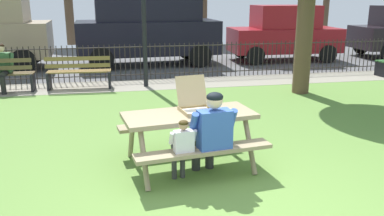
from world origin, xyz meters
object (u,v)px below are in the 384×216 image
(person_on_park_bench, at_px, (1,66))
(pizza_slice_on_table, at_px, (221,109))
(pizza_box_open, at_px, (195,103))
(parked_car_center, at_px, (148,26))
(parked_car_right, at_px, (284,33))
(picnic_table_foreground, at_px, (189,125))
(child_at_table, at_px, (182,145))
(adult_at_table, at_px, (212,131))
(park_bench_left, at_px, (0,76))
(park_bench_center, at_px, (79,73))

(person_on_park_bench, bearing_deg, pizza_slice_on_table, -51.35)
(pizza_box_open, distance_m, parked_car_center, 8.61)
(person_on_park_bench, bearing_deg, parked_car_right, 20.66)
(picnic_table_foreground, height_order, pizza_box_open, pizza_box_open)
(picnic_table_foreground, bearing_deg, pizza_slice_on_table, 12.84)
(pizza_box_open, height_order, child_at_table, pizza_box_open)
(pizza_slice_on_table, bearing_deg, child_at_table, -135.64)
(adult_at_table, distance_m, parked_car_right, 10.45)
(adult_at_table, bearing_deg, child_at_table, -168.59)
(person_on_park_bench, bearing_deg, picnic_table_foreground, -55.31)
(pizza_slice_on_table, relative_size, person_on_park_bench, 0.20)
(parked_car_right, bearing_deg, picnic_table_foreground, -120.71)
(park_bench_left, height_order, park_bench_center, same)
(park_bench_center, xyz_separation_m, person_on_park_bench, (-1.85, 0.02, 0.24))
(pizza_box_open, height_order, adult_at_table, pizza_box_open)
(parked_car_right, bearing_deg, pizza_box_open, -120.54)
(picnic_table_foreground, distance_m, pizza_box_open, 0.32)
(person_on_park_bench, relative_size, parked_car_center, 0.25)
(parked_car_center, bearing_deg, adult_at_table, -90.15)
(park_bench_center, height_order, parked_car_right, parked_car_right)
(parked_car_right, bearing_deg, person_on_park_bench, -159.34)
(park_bench_left, bearing_deg, pizza_slice_on_table, -50.92)
(picnic_table_foreground, distance_m, child_at_table, 0.60)
(parked_car_center, distance_m, parked_car_right, 4.95)
(person_on_park_bench, height_order, parked_car_right, parked_car_right)
(child_at_table, relative_size, park_bench_center, 0.54)
(picnic_table_foreground, distance_m, adult_at_table, 0.52)
(pizza_box_open, distance_m, pizza_slice_on_table, 0.40)
(child_at_table, height_order, park_bench_center, child_at_table)
(park_bench_center, bearing_deg, parked_car_center, 58.22)
(child_at_table, bearing_deg, pizza_slice_on_table, 44.36)
(pizza_box_open, height_order, parked_car_right, parked_car_right)
(pizza_slice_on_table, bearing_deg, parked_car_right, 61.41)
(pizza_box_open, bearing_deg, pizza_slice_on_table, -0.49)
(pizza_slice_on_table, xyz_separation_m, child_at_table, (-0.69, -0.67, -0.25))
(child_at_table, height_order, person_on_park_bench, person_on_park_bench)
(adult_at_table, bearing_deg, pizza_box_open, 99.67)
(pizza_slice_on_table, height_order, park_bench_left, park_bench_left)
(picnic_table_foreground, height_order, pizza_slice_on_table, pizza_slice_on_table)
(park_bench_left, bearing_deg, child_at_table, -58.88)
(pizza_slice_on_table, distance_m, adult_at_table, 0.66)
(parked_car_center, bearing_deg, person_on_park_bench, -139.61)
(child_at_table, bearing_deg, pizza_box_open, 65.95)
(pizza_box_open, relative_size, parked_car_right, 0.15)
(pizza_slice_on_table, distance_m, parked_car_right, 9.79)
(pizza_box_open, relative_size, parked_car_center, 0.12)
(pizza_slice_on_table, relative_size, parked_car_right, 0.06)
(adult_at_table, xyz_separation_m, child_at_table, (-0.40, -0.08, -0.13))
(pizza_slice_on_table, xyz_separation_m, park_bench_center, (-2.35, 5.23, -0.36))
(child_at_table, bearing_deg, park_bench_center, 105.73)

